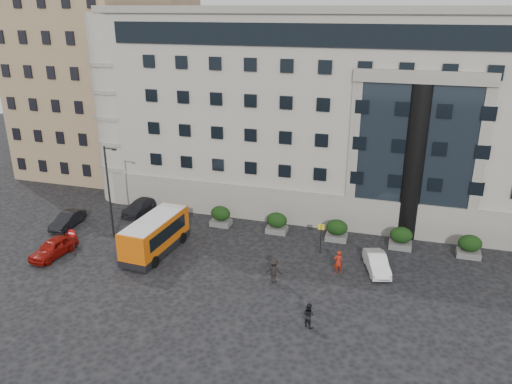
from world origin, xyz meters
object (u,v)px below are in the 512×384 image
at_px(hedge_b, 277,223).
at_px(pedestrian_b, 309,315).
at_px(street_lamp, 109,189).
at_px(red_truck, 186,168).
at_px(hedge_a, 221,216).
at_px(parked_car_c, 140,206).
at_px(parked_car_b, 68,220).
at_px(hedge_d, 401,238).
at_px(hedge_e, 470,246).
at_px(minibus, 155,234).
at_px(parked_car_d, 141,178).
at_px(hedge_c, 337,230).
at_px(no_entry_sign, 72,237).
at_px(bus_stop_sign, 321,234).
at_px(pedestrian_c, 274,271).
at_px(white_taxi, 377,263).
at_px(parked_car_a, 53,248).
at_px(pedestrian_a, 338,262).

relative_size(hedge_b, pedestrian_b, 1.14).
distance_m(hedge_b, street_lamp, 14.41).
xyz_separation_m(red_truck, pedestrian_b, (18.51, -23.19, -0.58)).
height_order(hedge_a, pedestrian_b, hedge_a).
bearing_deg(parked_car_c, parked_car_b, -125.38).
height_order(hedge_a, red_truck, red_truck).
xyz_separation_m(hedge_d, red_truck, (-23.64, 10.58, 0.46)).
bearing_deg(street_lamp, parked_car_b, 173.25).
bearing_deg(hedge_b, pedestrian_b, -67.35).
relative_size(hedge_e, minibus, 0.26).
relative_size(hedge_b, street_lamp, 0.23).
height_order(hedge_e, red_truck, red_truck).
bearing_deg(hedge_e, parked_car_d, 166.16).
bearing_deg(hedge_c, hedge_e, 0.00).
bearing_deg(parked_car_b, minibus, -14.95).
bearing_deg(no_entry_sign, pedestrian_b, -10.97).
bearing_deg(bus_stop_sign, parked_car_d, 153.42).
height_order(hedge_a, hedge_c, same).
bearing_deg(pedestrian_c, hedge_c, -116.88).
relative_size(bus_stop_sign, parked_car_b, 0.63).
bearing_deg(no_entry_sign, hedge_e, 16.52).
xyz_separation_m(hedge_a, pedestrian_b, (10.46, -12.61, -0.12)).
distance_m(no_entry_sign, parked_car_b, 6.20).
distance_m(hedge_c, red_truck, 21.27).
distance_m(hedge_d, pedestrian_b, 13.62).
distance_m(red_truck, pedestrian_c, 24.06).
bearing_deg(pedestrian_b, hedge_a, -20.35).
distance_m(street_lamp, pedestrian_c, 15.76).
height_order(hedge_e, pedestrian_c, pedestrian_c).
bearing_deg(white_taxi, parked_car_a, 174.55).
distance_m(hedge_c, bus_stop_sign, 3.05).
xyz_separation_m(parked_car_a, parked_car_c, (2.15, 9.85, -0.09)).
distance_m(parked_car_b, pedestrian_a, 24.33).
distance_m(hedge_d, red_truck, 25.91).
distance_m(hedge_d, no_entry_sign, 26.15).
bearing_deg(parked_car_b, hedge_c, 7.61).
distance_m(bus_stop_sign, no_entry_sign, 19.46).
relative_size(hedge_d, parked_car_c, 0.43).
bearing_deg(hedge_d, pedestrian_b, -112.17).
bearing_deg(hedge_d, white_taxi, -110.11).
distance_m(hedge_a, parked_car_a, 14.06).
bearing_deg(hedge_e, bus_stop_sign, -166.08).
relative_size(hedge_a, hedge_b, 1.00).
xyz_separation_m(hedge_b, hedge_c, (5.20, 0.00, 0.00)).
xyz_separation_m(hedge_d, bus_stop_sign, (-6.10, -2.80, 0.80)).
bearing_deg(pedestrian_a, parked_car_b, -24.60).
bearing_deg(red_truck, hedge_a, -59.33).
xyz_separation_m(hedge_c, pedestrian_b, (0.06, -12.61, -0.12)).
bearing_deg(hedge_b, hedge_e, 0.00).
bearing_deg(hedge_d, bus_stop_sign, -155.34).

